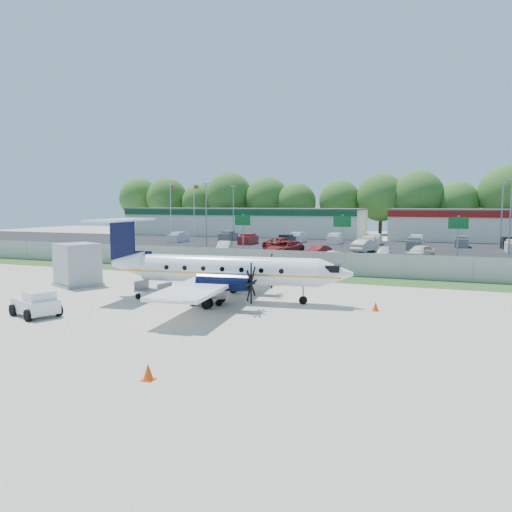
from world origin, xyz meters
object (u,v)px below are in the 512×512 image
(baggage_cart_near, at_px, (153,291))
(service_container, at_px, (78,266))
(pushback_tug, at_px, (36,304))
(aircraft, at_px, (223,270))
(baggage_cart_far, at_px, (208,295))

(baggage_cart_near, distance_m, service_container, 8.61)
(service_container, bearing_deg, pushback_tug, -61.39)
(pushback_tug, distance_m, baggage_cart_near, 7.27)
(aircraft, height_order, baggage_cart_near, aircraft)
(aircraft, height_order, baggage_cart_far, aircraft)
(pushback_tug, distance_m, baggage_cart_far, 9.61)
(pushback_tug, xyz_separation_m, service_container, (-4.96, 9.09, 0.79))
(pushback_tug, bearing_deg, service_container, 118.61)
(baggage_cart_far, relative_size, service_container, 0.67)
(pushback_tug, bearing_deg, aircraft, 45.55)
(baggage_cart_near, height_order, baggage_cart_far, baggage_cart_far)
(baggage_cart_far, xyz_separation_m, service_container, (-12.17, 2.74, 0.93))
(pushback_tug, xyz_separation_m, baggage_cart_far, (7.21, 6.35, -0.14))
(baggage_cart_far, bearing_deg, service_container, 167.31)
(service_container, bearing_deg, baggage_cart_far, -12.69)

